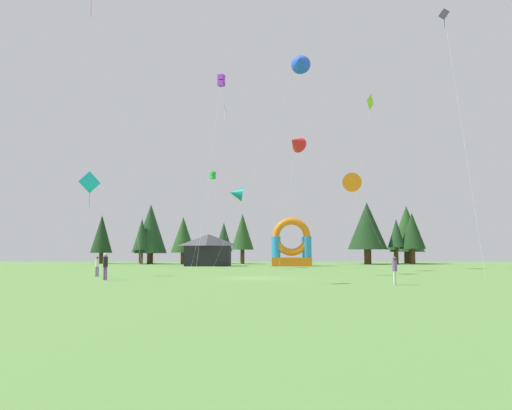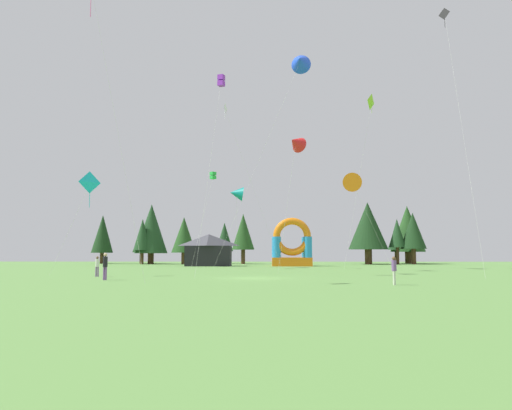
% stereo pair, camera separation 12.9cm
% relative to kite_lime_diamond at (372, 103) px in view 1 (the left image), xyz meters
% --- Properties ---
extents(ground_plane, '(120.00, 120.00, 0.00)m').
position_rel_kite_lime_diamond_xyz_m(ground_plane, '(-13.51, -20.73, -19.43)').
color(ground_plane, '#5B8C42').
extents(kite_lime_diamond, '(4.33, 1.39, 20.21)m').
position_rel_kite_lime_diamond_xyz_m(kite_lime_diamond, '(0.00, 0.00, 0.00)').
color(kite_lime_diamond, '#8CD826').
rests_on(kite_lime_diamond, ground_plane).
extents(kite_white_diamond, '(7.04, 4.53, 19.29)m').
position_rel_kite_lime_diamond_xyz_m(kite_white_diamond, '(-17.45, -0.00, -0.84)').
color(kite_white_diamond, white).
rests_on(kite_white_diamond, ground_plane).
extents(kite_cyan_diamond, '(3.90, 1.02, 8.18)m').
position_rel_kite_lime_diamond_xyz_m(kite_cyan_diamond, '(-26.98, -17.79, -11.93)').
color(kite_cyan_diamond, '#19B7CC').
rests_on(kite_cyan_diamond, ground_plane).
extents(kite_purple_box, '(1.90, 4.20, 17.09)m').
position_rel_kite_lime_diamond_xyz_m(kite_purple_box, '(-16.48, -16.27, -2.91)').
color(kite_purple_box, purple).
rests_on(kite_purple_box, ground_plane).
extents(kite_teal_delta, '(1.93, 3.48, 10.06)m').
position_rel_kite_lime_diamond_xyz_m(kite_teal_delta, '(-16.23, 2.91, -10.36)').
color(kite_teal_delta, '#0C7F7A').
rests_on(kite_teal_delta, ground_plane).
extents(kite_black_diamond, '(0.87, 7.81, 24.19)m').
position_rel_kite_lime_diamond_xyz_m(kite_black_diamond, '(3.94, -13.42, 3.85)').
color(kite_black_diamond, black).
rests_on(kite_black_diamond, ground_plane).
extents(kite_orange_delta, '(4.99, 2.30, 10.19)m').
position_rel_kite_lime_diamond_xyz_m(kite_orange_delta, '(-3.63, -6.32, -10.32)').
color(kite_orange_delta, orange).
rests_on(kite_orange_delta, ground_plane).
extents(kite_green_box, '(2.53, 2.41, 11.10)m').
position_rel_kite_lime_diamond_xyz_m(kite_green_box, '(-18.73, -1.04, -8.78)').
color(kite_green_box, green).
rests_on(kite_green_box, ground_plane).
extents(kite_blue_delta, '(11.53, 2.84, 25.39)m').
position_rel_kite_lime_diamond_xyz_m(kite_blue_delta, '(-8.54, -0.98, 4.79)').
color(kite_blue_delta, blue).
rests_on(kite_blue_delta, ground_plane).
extents(kite_red_delta, '(2.64, 2.25, 12.45)m').
position_rel_kite_lime_diamond_xyz_m(kite_red_delta, '(-9.99, -14.24, -7.83)').
color(kite_red_delta, red).
rests_on(kite_red_delta, ground_plane).
extents(person_far_side, '(0.43, 0.43, 1.85)m').
position_rel_kite_lime_diamond_xyz_m(person_far_side, '(-23.78, -23.39, -18.33)').
color(person_far_side, '#724C8C').
rests_on(person_far_side, ground_plane).
extents(person_midfield, '(0.29, 0.29, 1.59)m').
position_rel_kite_lime_diamond_xyz_m(person_midfield, '(-25.93, -18.66, -18.49)').
color(person_midfield, '#724C8C').
rests_on(person_midfield, ground_plane).
extents(person_left_edge, '(0.39, 0.39, 1.67)m').
position_rel_kite_lime_diamond_xyz_m(person_left_edge, '(-5.10, -28.10, -18.44)').
color(person_left_edge, silver).
rests_on(person_left_edge, ground_plane).
extents(inflatable_orange_dome, '(5.31, 4.17, 6.47)m').
position_rel_kite_lime_diamond_xyz_m(inflatable_orange_dome, '(-9.13, 9.81, -17.15)').
color(inflatable_orange_dome, orange).
rests_on(inflatable_orange_dome, ground_plane).
extents(festival_tent, '(6.02, 3.67, 4.30)m').
position_rel_kite_lime_diamond_xyz_m(festival_tent, '(-20.39, 9.97, -17.28)').
color(festival_tent, black).
rests_on(festival_tent, ground_plane).
extents(tree_row_0, '(3.51, 3.51, 7.96)m').
position_rel_kite_lime_diamond_xyz_m(tree_row_0, '(-39.46, 23.69, -14.61)').
color(tree_row_0, '#4C331E').
rests_on(tree_row_0, ground_plane).
extents(tree_row_1, '(2.98, 2.98, 5.88)m').
position_rel_kite_lime_diamond_xyz_m(tree_row_1, '(-33.31, 25.05, -15.62)').
color(tree_row_1, '#4C331E').
rests_on(tree_row_1, ground_plane).
extents(tree_row_2, '(2.73, 2.73, 7.03)m').
position_rel_kite_lime_diamond_xyz_m(tree_row_2, '(-31.83, 19.54, -14.89)').
color(tree_row_2, '#4C331E').
rests_on(tree_row_2, ground_plane).
extents(tree_row_3, '(5.19, 5.19, 9.46)m').
position_rel_kite_lime_diamond_xyz_m(tree_row_3, '(-30.80, 21.02, -13.89)').
color(tree_row_3, '#4C331E').
rests_on(tree_row_3, ground_plane).
extents(tree_row_4, '(3.78, 3.78, 7.30)m').
position_rel_kite_lime_diamond_xyz_m(tree_row_4, '(-25.33, 19.35, -14.92)').
color(tree_row_4, '#4C331E').
rests_on(tree_row_4, ground_plane).
extents(tree_row_5, '(2.90, 2.90, 6.73)m').
position_rel_kite_lime_diamond_xyz_m(tree_row_5, '(-19.45, 24.62, -15.11)').
color(tree_row_5, '#4C331E').
rests_on(tree_row_5, ground_plane).
extents(tree_row_6, '(3.56, 3.56, 7.93)m').
position_rel_kite_lime_diamond_xyz_m(tree_row_6, '(-16.21, 21.33, -14.39)').
color(tree_row_6, '#4C331E').
rests_on(tree_row_6, ground_plane).
extents(tree_row_7, '(6.08, 6.08, 9.64)m').
position_rel_kite_lime_diamond_xyz_m(tree_row_7, '(3.29, 20.12, -13.52)').
color(tree_row_7, '#4C331E').
rests_on(tree_row_7, ground_plane).
extents(tree_row_8, '(2.59, 2.59, 7.02)m').
position_rel_kite_lime_diamond_xyz_m(tree_row_8, '(7.77, 20.01, -14.69)').
color(tree_row_8, '#4C331E').
rests_on(tree_row_8, ground_plane).
extents(tree_row_9, '(2.63, 2.63, 6.24)m').
position_rel_kite_lime_diamond_xyz_m(tree_row_9, '(8.55, 23.88, -15.25)').
color(tree_row_9, '#4C331E').
rests_on(tree_row_9, ground_plane).
extents(tree_row_10, '(3.94, 3.94, 7.98)m').
position_rel_kite_lime_diamond_xyz_m(tree_row_10, '(10.20, 19.88, -14.31)').
color(tree_row_10, '#4C331E').
rests_on(tree_row_10, ground_plane).
extents(tree_row_11, '(5.61, 5.61, 9.47)m').
position_rel_kite_lime_diamond_xyz_m(tree_row_11, '(10.66, 24.51, -13.78)').
color(tree_row_11, '#4C331E').
rests_on(tree_row_11, ground_plane).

